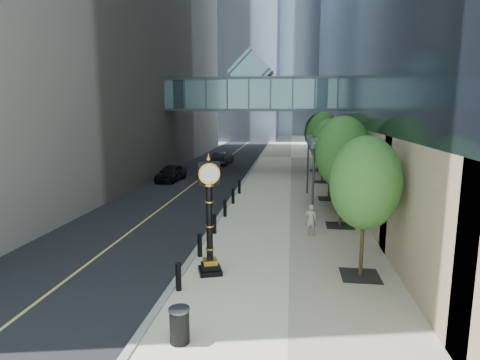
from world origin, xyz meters
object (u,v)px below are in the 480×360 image
at_px(pedestrian, 311,220).
at_px(car_near, 171,173).
at_px(car_far, 223,158).
at_px(street_clock, 210,224).
at_px(trash_bin, 180,326).

distance_m(pedestrian, car_near, 17.92).
bearing_deg(car_far, street_clock, 103.84).
xyz_separation_m(street_clock, trash_bin, (0.11, -4.54, -1.45)).
height_order(trash_bin, car_far, car_far).
distance_m(trash_bin, pedestrian, 10.40).
distance_m(street_clock, pedestrian, 6.56).
xyz_separation_m(trash_bin, car_near, (-7.42, 23.62, 0.21)).
distance_m(street_clock, car_near, 20.47).
xyz_separation_m(car_near, car_far, (2.65, 10.97, 0.02)).
distance_m(street_clock, car_far, 30.44).
relative_size(street_clock, car_far, 1.00).
bearing_deg(pedestrian, car_far, -63.28).
xyz_separation_m(pedestrian, car_far, (-8.59, 24.93, -0.09)).
bearing_deg(car_far, pedestrian, 114.05).
height_order(trash_bin, car_near, car_near).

